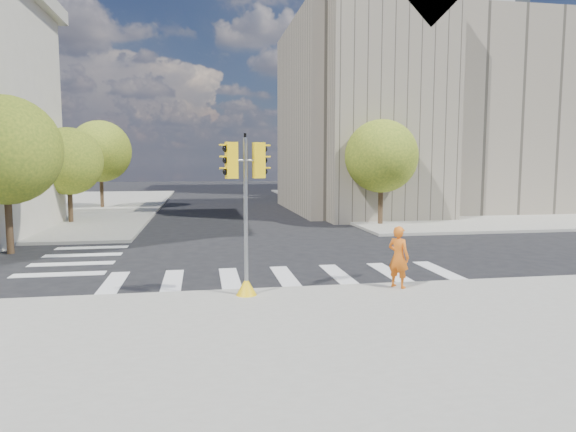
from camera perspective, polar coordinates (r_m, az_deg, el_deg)
The scene contains 15 objects.
ground at distance 18.92m, azimuth -1.05°, elevation -5.38°, with size 160.00×160.00×0.00m, color black.
sidewalk_near at distance 8.66m, azimuth 10.53°, elevation -19.22°, with size 30.00×14.00×0.15m, color gray.
sidewalk_far_right at distance 49.97m, azimuth 17.50°, elevation 1.58°, with size 28.00×40.00×0.15m, color gray.
civic_building at distance 41.86m, azimuth 16.71°, elevation 10.64°, with size 26.00×16.00×19.39m.
office_tower at distance 66.18m, azimuth 12.98°, elevation 15.72°, with size 20.00×18.00×30.00m, color #9EA0A3.
tree_lw_near at distance 23.64m, azimuth -28.94°, elevation 6.41°, with size 4.40×4.40×6.41m.
tree_lw_mid at distance 33.25m, azimuth -23.21°, elevation 5.61°, with size 4.00×4.00×5.77m.
tree_lw_far at distance 43.04m, azimuth -20.14°, elevation 6.76°, with size 4.80×4.80×6.95m.
tree_re_near at distance 30.14m, azimuth 10.34°, elevation 6.55°, with size 4.20×4.20×6.16m.
tree_re_mid at distance 41.62m, azimuth 4.67°, elevation 6.89°, with size 4.60×4.60×6.66m.
tree_re_far at distance 53.33m, azimuth 1.47°, elevation 6.21°, with size 4.00×4.00×5.88m.
lamp_near at distance 34.09m, azimuth 8.84°, elevation 7.40°, with size 0.35×0.18×8.11m.
lamp_far at distance 47.58m, azimuth 3.47°, elevation 7.07°, with size 0.35×0.18×8.11m.
traffic_signal at distance 13.78m, azimuth -4.70°, elevation -1.35°, with size 1.08×0.56×4.35m.
photographer at distance 15.06m, azimuth 12.17°, elevation -4.46°, with size 0.65×0.43×1.78m, color orange.
Camera 1 is at (-2.76, -18.34, 3.77)m, focal length 32.00 mm.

